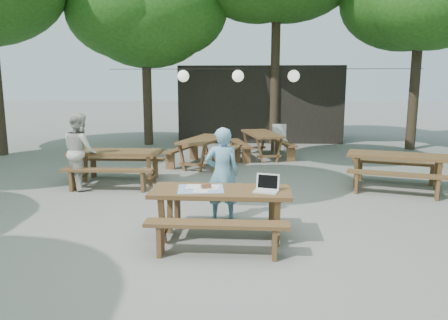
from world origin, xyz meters
name	(u,v)px	position (x,y,z in m)	size (l,w,h in m)	color
ground	(235,222)	(0.00, 0.00, 0.00)	(80.00, 80.00, 0.00)	slate
pavilion	(260,103)	(0.50, 10.50, 1.40)	(6.00, 3.00, 2.80)	black
main_picnic_table	(221,214)	(-0.18, -0.80, 0.39)	(2.00, 1.58, 0.75)	#50391C
picnic_table_nw	(116,167)	(-2.76, 2.47, 0.39)	(2.02, 1.62, 0.75)	#50391C
picnic_table_ne	(396,171)	(3.31, 2.45, 0.39)	(2.27, 2.06, 0.75)	#50391C
picnic_table_far_w	(204,152)	(-1.05, 4.68, 0.39)	(2.05, 2.27, 0.75)	#50391C
picnic_table_far_e	(262,145)	(0.51, 6.03, 0.39)	(2.02, 2.24, 0.75)	#50391C
woman	(222,174)	(-0.23, 0.13, 0.77)	(0.56, 0.37, 1.55)	#74B0D4
second_person	(80,151)	(-3.38, 2.03, 0.81)	(0.79, 0.62, 1.63)	silver
plastic_chair	(280,145)	(1.10, 6.97, 0.26)	(0.47, 0.47, 0.90)	silver
laptop	(267,187)	(0.48, -0.85, 0.81)	(0.38, 0.33, 0.24)	white
tabletop_clutter	(202,188)	(-0.45, -0.79, 0.76)	(0.71, 0.63, 0.08)	teal
paper_lanterns	(238,76)	(-0.19, 6.00, 2.40)	(9.00, 0.34, 0.38)	black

